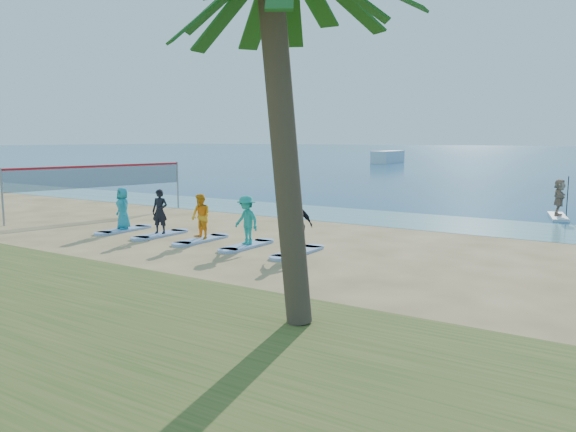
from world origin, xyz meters
The scene contains 16 objects.
ground centered at (0.00, 0.00, 0.00)m, with size 600.00×600.00×0.00m, color tan.
shallow_water centered at (0.00, 10.50, 0.01)m, with size 600.00×600.00×0.00m, color teal.
volleyball_net centered at (-10.99, 3.83, 1.90)m, with size 1.91×8.90×2.50m.
paddleboard centered at (7.94, 15.13, 0.06)m, with size 0.70×3.00×0.12m, color silver.
paddleboarder centered at (7.94, 15.13, 0.98)m, with size 1.60×0.51×1.73m, color tan.
boat_offshore_a centered at (-22.86, 67.65, 0.00)m, with size 2.56×8.03×1.87m, color silver.
surfboard_0 centered at (-6.44, 1.30, 0.04)m, with size 0.70×2.20×0.09m, color #8DABDB.
student_0 centered at (-6.44, 1.30, 0.94)m, with size 0.83×0.54×1.69m, color teal.
surfboard_1 centered at (-4.35, 1.30, 0.04)m, with size 0.70×2.20×0.09m, color #8DABDB.
student_1 centered at (-4.35, 1.30, 0.95)m, with size 0.63×0.41×1.72m, color black.
surfboard_2 centered at (-2.25, 1.30, 0.04)m, with size 0.70×2.20×0.09m, color #8DABDB.
student_2 centered at (-2.25, 1.30, 0.92)m, with size 0.80×0.63×1.65m, color #FFA11A.
surfboard_3 centered at (-0.16, 1.30, 0.04)m, with size 0.70×2.20×0.09m, color #8DABDB.
student_3 centered at (-0.16, 1.30, 0.94)m, with size 1.10×0.63×1.71m, color teal.
surfboard_4 centered at (1.93, 1.30, 0.04)m, with size 0.70×2.20×0.09m, color #8DABDB.
student_4 centered at (1.93, 1.30, 0.95)m, with size 1.01×0.42×1.72m, color black.
Camera 1 is at (11.48, -14.07, 3.74)m, focal length 35.00 mm.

